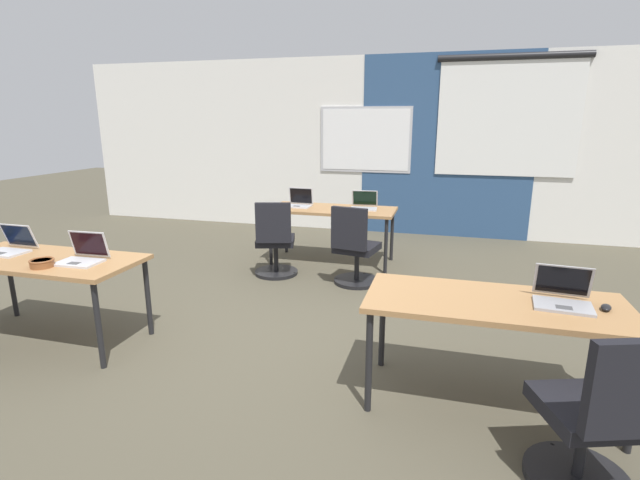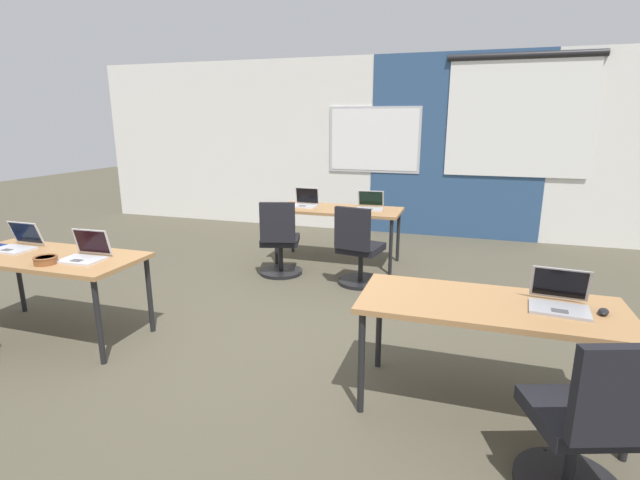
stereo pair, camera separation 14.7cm
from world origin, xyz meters
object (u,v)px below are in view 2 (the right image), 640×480
Objects in this scene: laptop_near_left_inner at (85,253)px; laptop_far_left at (305,202)px; chair_near_right_end at (585,433)px; laptop_near_left_end at (17,244)px; desk_near_right at (489,312)px; chair_far_right at (358,253)px; desk_near_left at (49,262)px; snack_bowl at (46,260)px; laptop_far_right at (370,205)px; laptop_near_right_end at (559,300)px; chair_far_left at (280,245)px; desk_far_center at (338,213)px; mouse_near_right_end at (604,312)px.

laptop_near_left_inner is 2.96m from laptop_far_left.
laptop_far_left reaches higher than chair_near_right_end.
laptop_far_left is (1.71, 2.75, 0.00)m from laptop_near_left_end.
chair_far_right reaches higher than desk_near_right.
chair_far_right is (2.20, 2.02, -0.28)m from desk_near_left.
chair_far_right is at bearing 45.85° from laptop_near_left_inner.
laptop_near_left_inner is (-3.54, 0.69, 0.39)m from chair_near_right_end.
chair_near_right_end is 5.18× the size of snack_bowl.
snack_bowl is (-3.31, -0.20, 0.10)m from desk_near_right.
laptop_far_right is 4.01m from chair_near_right_end.
chair_far_left is at bearing 148.17° from laptop_near_right_end.
snack_bowl is at bearing -26.38° from chair_near_right_end.
laptop_near_left_end is at bearing -120.66° from laptop_far_left.
laptop_far_left is at bearing -110.59° from chair_far_left.
desk_far_center is 9.01× the size of snack_bowl.
laptop_near_left_end reaches higher than mouse_near_right_end.
chair_near_right_end is 4.41m from laptop_far_left.
mouse_near_right_end is 4.54m from laptop_near_left_end.
laptop_far_left is (-2.60, 2.78, 0.00)m from laptop_near_right_end.
laptop_near_right_end is (1.69, -1.98, 0.39)m from chair_far_right.
desk_near_left is at bearing -28.81° from chair_near_right_end.
laptop_near_left_inner reaches higher than desk_far_center.
laptop_near_right_end is at bearing 3.70° from snack_bowl.
snack_bowl is at bearing -138.02° from laptop_near_left_inner.
desk_near_left is 1.74× the size of chair_far_right.
chair_far_left is at bearing -144.63° from laptop_far_right.
desk_near_right is 4.45× the size of laptop_far_right.
desk_far_center is 1.74× the size of chair_far_left.
desk_near_right is at bearing -168.12° from laptop_near_right_end.
mouse_near_right_end is at bearing 1.02° from desk_near_right.
desk_near_right is at bearing 0.00° from desk_near_left.
chair_far_right is 2.74m from laptop_near_left_inner.
desk_near_right is 14.29× the size of mouse_near_right_end.
snack_bowl is at bearing -117.45° from desk_far_center.
chair_near_right_end is at bearing -9.08° from laptop_near_left_end.
laptop_near_left_inner is at bearing -127.16° from laptop_far_right.
laptop_far_left is at bearing 59.04° from laptop_near_left_end.
laptop_far_left is at bearing 176.91° from desk_far_center.
desk_near_right is 4.77× the size of laptop_far_left.
laptop_far_left is (-0.46, 0.02, 0.11)m from desk_far_center.
laptop_near_left_inner reaches higher than laptop_near_left_end.
chair_far_left is at bearing 144.42° from mouse_near_right_end.
chair_far_left reaches higher than snack_bowl.
laptop_near_left_end is at bearing 169.68° from desk_near_left.
laptop_near_left_end reaches higher than desk_near_right.
laptop_far_right is at bearing 115.18° from desk_near_right.
chair_far_left is at bearing -64.59° from chair_near_right_end.
mouse_near_right_end is at bearing -61.25° from laptop_far_right.
mouse_near_right_end is at bearing -124.09° from chair_near_right_end.
chair_far_right reaches higher than mouse_near_right_end.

